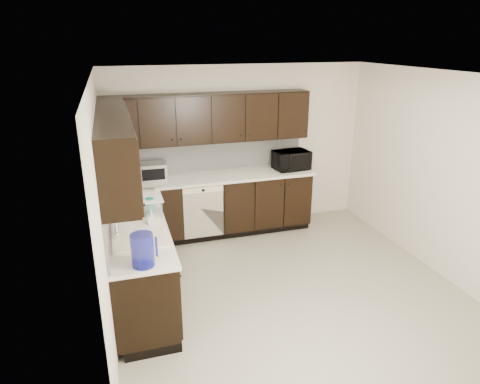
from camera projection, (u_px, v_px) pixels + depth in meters
name	position (u px, v px, depth m)	size (l,w,h in m)	color
floor	(285.00, 286.00, 5.22)	(4.00, 4.00, 0.00)	#A59F88
ceiling	(294.00, 74.00, 4.37)	(4.00, 4.00, 0.00)	white
wall_back	(239.00, 148.00, 6.60)	(4.00, 0.02, 2.50)	beige
wall_left	(104.00, 209.00, 4.25)	(0.02, 4.00, 2.50)	beige
wall_right	(437.00, 174.00, 5.34)	(0.02, 4.00, 2.50)	beige
wall_front	(401.00, 280.00, 3.00)	(4.00, 0.02, 2.50)	beige
lower_cabinets	(186.00, 228.00, 5.81)	(3.00, 2.80, 0.90)	black
countertop	(185.00, 194.00, 5.63)	(3.03, 2.83, 0.04)	white
backsplash	(165.00, 172.00, 5.68)	(3.00, 2.80, 0.48)	beige
upper_cabinets	(173.00, 129.00, 5.40)	(3.00, 2.80, 0.70)	black
dishwasher	(204.00, 209.00, 6.12)	(0.58, 0.04, 0.78)	#F8E9CB
sink	(139.00, 239.00, 4.45)	(0.54, 0.82, 0.42)	#F8E9CB
microwave	(291.00, 160.00, 6.56)	(0.52, 0.35, 0.29)	black
soap_bottle_a	(151.00, 218.00, 4.61)	(0.08, 0.08, 0.18)	gray
soap_bottle_b	(125.00, 206.00, 4.88)	(0.08, 0.08, 0.22)	gray
toaster_oven	(152.00, 172.00, 6.07)	(0.40, 0.29, 0.25)	#ADAEB0
storage_bin	(140.00, 206.00, 4.89)	(0.49, 0.36, 0.19)	silver
blue_pitcher	(143.00, 250.00, 3.76)	(0.20, 0.20, 0.30)	#0E1086
teal_tumbler	(150.00, 207.00, 4.86)	(0.09, 0.09, 0.21)	#0D9089
paper_towel_roll	(136.00, 181.00, 5.63)	(0.13, 0.13, 0.28)	white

